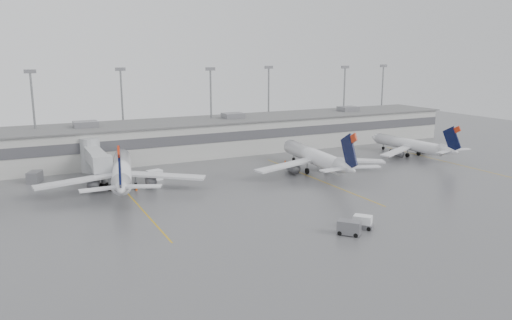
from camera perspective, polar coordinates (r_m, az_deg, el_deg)
name	(u,v)px	position (r m, az deg, el deg)	size (l,w,h in m)	color
ground	(305,232)	(68.98, 5.62, -8.14)	(260.00, 260.00, 0.00)	#57575A
terminal	(175,138)	(119.52, -9.22, 2.44)	(152.00, 17.00, 9.45)	#AFAFA9
light_masts	(167,103)	(123.99, -10.14, 6.42)	(142.40, 8.00, 20.60)	gray
jet_bridge_right	(94,157)	(103.35, -18.05, 0.35)	(4.00, 17.20, 7.00)	#A5A8AA
stand_markings	(234,190)	(89.22, -2.57, -3.40)	(105.25, 40.00, 0.01)	#C99A0B
jet_mid_left	(122,171)	(91.80, -15.08, -1.25)	(28.70, 32.50, 10.64)	silver
jet_mid_right	(316,157)	(102.13, 6.87, 0.35)	(28.31, 31.90, 10.33)	silver
jet_far_right	(412,145)	(123.60, 17.41, 1.68)	(24.07, 27.05, 8.75)	silver
baggage_tug	(363,223)	(71.23, 12.08, -7.09)	(3.17, 3.29, 1.83)	white
baggage_cart	(349,227)	(68.37, 10.60, -7.58)	(3.27, 3.41, 1.94)	slate
gse_uld_b	(155,175)	(97.57, -11.52, -1.71)	(2.74, 1.83, 1.94)	white
gse_uld_c	(306,154)	(117.56, 5.68, 0.72)	(2.29, 1.53, 1.62)	white
gse_loader	(35,177)	(102.81, -23.96, -1.78)	(2.09, 3.34, 2.09)	slate
cone_b	(136,189)	(91.15, -13.50, -3.19)	(0.41, 0.41, 0.66)	#FA4E05
cone_c	(285,161)	(111.22, 3.35, -0.14)	(0.44, 0.44, 0.70)	#FA4E05
cone_d	(388,154)	(122.78, 14.82, 0.62)	(0.41, 0.41, 0.65)	#FA4E05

